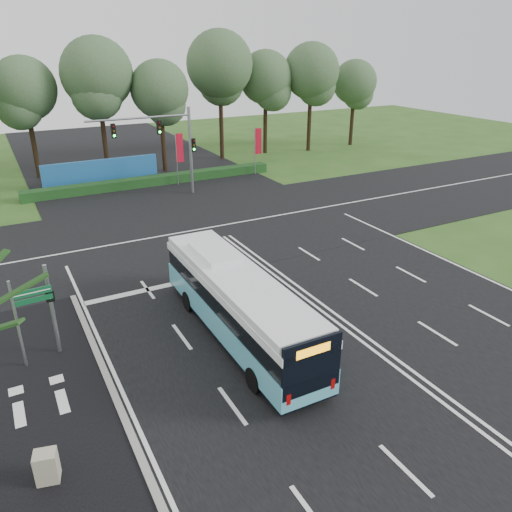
% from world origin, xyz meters
% --- Properties ---
extents(ground, '(120.00, 120.00, 0.00)m').
position_xyz_m(ground, '(0.00, 0.00, 0.00)').
color(ground, '#2C501A').
rests_on(ground, ground).
extents(road_main, '(20.00, 120.00, 0.04)m').
position_xyz_m(road_main, '(0.00, 0.00, 0.02)').
color(road_main, black).
rests_on(road_main, ground).
extents(road_cross, '(120.00, 14.00, 0.05)m').
position_xyz_m(road_cross, '(0.00, 12.00, 0.03)').
color(road_cross, black).
rests_on(road_cross, ground).
extents(bike_path, '(5.00, 18.00, 0.06)m').
position_xyz_m(bike_path, '(-12.50, -3.00, 0.03)').
color(bike_path, black).
rests_on(bike_path, ground).
extents(kerb_strip, '(0.25, 18.00, 0.12)m').
position_xyz_m(kerb_strip, '(-10.10, -3.00, 0.06)').
color(kerb_strip, gray).
rests_on(kerb_strip, ground).
extents(city_bus, '(2.47, 11.18, 3.20)m').
position_xyz_m(city_bus, '(-4.41, -1.10, 1.61)').
color(city_bus, '#53AEC2').
rests_on(city_bus, ground).
extents(pedestrian_signal, '(0.34, 0.44, 3.94)m').
position_xyz_m(pedestrian_signal, '(-11.40, 1.27, 2.15)').
color(pedestrian_signal, gray).
rests_on(pedestrian_signal, ground).
extents(street_sign, '(1.46, 0.17, 3.74)m').
position_xyz_m(street_sign, '(-12.37, 0.94, 2.37)').
color(street_sign, gray).
rests_on(street_sign, ground).
extents(utility_cabinet, '(0.73, 0.66, 1.05)m').
position_xyz_m(utility_cabinet, '(-12.67, -5.38, 0.52)').
color(utility_cabinet, '#A9A388').
rests_on(utility_cabinet, ground).
extents(banner_flag_mid, '(0.68, 0.10, 4.59)m').
position_xyz_m(banner_flag_mid, '(2.03, 23.43, 2.99)').
color(banner_flag_mid, gray).
rests_on(banner_flag_mid, ground).
extents(banner_flag_right, '(0.64, 0.20, 4.44)m').
position_xyz_m(banner_flag_right, '(9.75, 23.46, 2.90)').
color(banner_flag_right, gray).
rests_on(banner_flag_right, ground).
extents(traffic_light_gantry, '(8.41, 0.28, 7.00)m').
position_xyz_m(traffic_light_gantry, '(0.21, 20.50, 4.66)').
color(traffic_light_gantry, gray).
rests_on(traffic_light_gantry, ground).
extents(hedge, '(22.00, 1.20, 0.80)m').
position_xyz_m(hedge, '(0.00, 24.50, 0.40)').
color(hedge, '#143714').
rests_on(hedge, ground).
extents(blue_hoarding, '(10.00, 0.30, 2.20)m').
position_xyz_m(blue_hoarding, '(-4.00, 27.00, 1.10)').
color(blue_hoarding, '#1D5B9D').
rests_on(blue_hoarding, ground).
extents(eucalyptus_row, '(53.38, 8.39, 12.93)m').
position_xyz_m(eucalyptus_row, '(3.02, 30.87, 8.48)').
color(eucalyptus_row, black).
rests_on(eucalyptus_row, ground).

